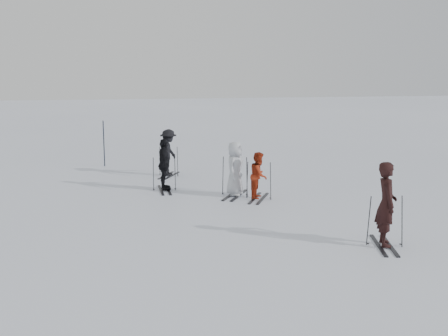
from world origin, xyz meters
name	(u,v)px	position (x,y,z in m)	size (l,w,h in m)	color
ground	(230,206)	(0.00, 0.00, 0.00)	(120.00, 120.00, 0.00)	silver
skier_near_dark	(386,205)	(2.77, -4.56, 1.00)	(0.73, 0.48, 2.00)	black
skier_red	(259,176)	(1.09, 0.73, 0.75)	(0.73, 0.57, 1.49)	maroon
skier_grey	(235,169)	(0.43, 1.33, 0.89)	(0.87, 0.56, 1.77)	#B7BCC2
skier_uphill_left	(164,165)	(-1.78, 2.58, 0.88)	(1.03, 0.43, 1.76)	black
skier_uphill_far	(169,153)	(-1.36, 5.20, 0.90)	(1.16, 0.67, 1.79)	black
skis_near_dark	(385,220)	(2.77, -4.56, 0.63)	(0.92, 1.73, 1.26)	black
skis_red	(259,180)	(1.09, 0.73, 0.62)	(0.90, 1.71, 1.25)	black
skis_grey	(235,176)	(0.43, 1.33, 0.67)	(0.98, 1.84, 1.34)	black
skis_uphill_left	(164,173)	(-1.78, 2.58, 0.61)	(0.88, 1.66, 1.21)	black
skis_uphill_far	(169,161)	(-1.36, 5.20, 0.60)	(0.87, 1.63, 1.19)	black
piste_marker	(104,143)	(-3.85, 7.95, 0.98)	(0.04, 0.04, 1.95)	black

